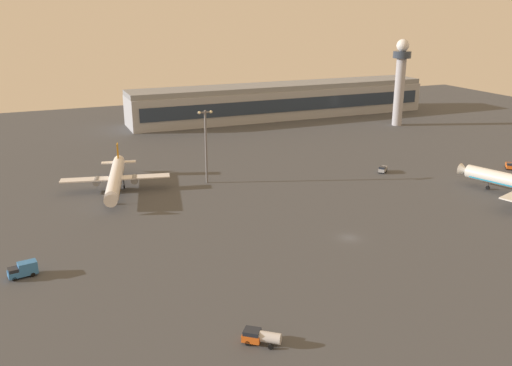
{
  "coord_description": "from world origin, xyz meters",
  "views": [
    {
      "loc": [
        -66.47,
        -102.09,
        52.12
      ],
      "look_at": [
        -8.83,
        36.37,
        4.0
      ],
      "focal_mm": 38.46,
      "sensor_mm": 36.0,
      "label": 1
    }
  ],
  "objects_px": {
    "catering_truck": "(23,270)",
    "apron_light_central": "(206,142)",
    "airplane_mid_apron": "(115,178)",
    "cargo_loader": "(383,169)",
    "fuel_truck": "(260,336)",
    "control_tower": "(400,76)",
    "maintenance_van": "(509,166)"
  },
  "relations": [
    {
      "from": "fuel_truck",
      "to": "cargo_loader",
      "type": "bearing_deg",
      "value": -7.52
    },
    {
      "from": "cargo_loader",
      "to": "airplane_mid_apron",
      "type": "bearing_deg",
      "value": 40.38
    },
    {
      "from": "catering_truck",
      "to": "airplane_mid_apron",
      "type": "bearing_deg",
      "value": -38.11
    },
    {
      "from": "fuel_truck",
      "to": "catering_truck",
      "type": "xyz_separation_m",
      "value": [
        -35.21,
        39.94,
        0.21
      ]
    },
    {
      "from": "maintenance_van",
      "to": "catering_truck",
      "type": "xyz_separation_m",
      "value": [
        -152.61,
        -20.88,
        0.4
      ]
    },
    {
      "from": "control_tower",
      "to": "cargo_loader",
      "type": "height_order",
      "value": "control_tower"
    },
    {
      "from": "maintenance_van",
      "to": "fuel_truck",
      "type": "xyz_separation_m",
      "value": [
        -117.41,
        -60.82,
        0.19
      ]
    },
    {
      "from": "catering_truck",
      "to": "fuel_truck",
      "type": "bearing_deg",
      "value": -148.34
    },
    {
      "from": "maintenance_van",
      "to": "fuel_truck",
      "type": "distance_m",
      "value": 132.23
    },
    {
      "from": "airplane_mid_apron",
      "to": "apron_light_central",
      "type": "distance_m",
      "value": 29.03
    },
    {
      "from": "airplane_mid_apron",
      "to": "catering_truck",
      "type": "relative_size",
      "value": 6.8
    },
    {
      "from": "apron_light_central",
      "to": "maintenance_van",
      "type": "bearing_deg",
      "value": -13.96
    },
    {
      "from": "airplane_mid_apron",
      "to": "cargo_loader",
      "type": "relative_size",
      "value": 9.16
    },
    {
      "from": "cargo_loader",
      "to": "apron_light_central",
      "type": "bearing_deg",
      "value": 38.52
    },
    {
      "from": "cargo_loader",
      "to": "apron_light_central",
      "type": "distance_m",
      "value": 59.62
    },
    {
      "from": "cargo_loader",
      "to": "catering_truck",
      "type": "relative_size",
      "value": 0.74
    },
    {
      "from": "airplane_mid_apron",
      "to": "apron_light_central",
      "type": "bearing_deg",
      "value": -173.45
    },
    {
      "from": "catering_truck",
      "to": "apron_light_central",
      "type": "distance_m",
      "value": 71.18
    },
    {
      "from": "control_tower",
      "to": "cargo_loader",
      "type": "relative_size",
      "value": 8.77
    },
    {
      "from": "cargo_loader",
      "to": "apron_light_central",
      "type": "relative_size",
      "value": 0.19
    },
    {
      "from": "control_tower",
      "to": "airplane_mid_apron",
      "type": "height_order",
      "value": "control_tower"
    },
    {
      "from": "control_tower",
      "to": "fuel_truck",
      "type": "xyz_separation_m",
      "value": [
        -126.58,
        -135.68,
        -21.07
      ]
    },
    {
      "from": "cargo_loader",
      "to": "fuel_truck",
      "type": "bearing_deg",
      "value": 94.44
    },
    {
      "from": "maintenance_van",
      "to": "catering_truck",
      "type": "bearing_deg",
      "value": 46.12
    },
    {
      "from": "control_tower",
      "to": "maintenance_van",
      "type": "xyz_separation_m",
      "value": [
        -9.18,
        -74.86,
        -21.26
      ]
    },
    {
      "from": "fuel_truck",
      "to": "catering_truck",
      "type": "distance_m",
      "value": 53.24
    },
    {
      "from": "catering_truck",
      "to": "apron_light_central",
      "type": "xyz_separation_m",
      "value": [
        53.47,
        45.53,
        11.6
      ]
    },
    {
      "from": "airplane_mid_apron",
      "to": "control_tower",
      "type": "bearing_deg",
      "value": -148.42
    },
    {
      "from": "airplane_mid_apron",
      "to": "fuel_truck",
      "type": "distance_m",
      "value": 88.74
    },
    {
      "from": "control_tower",
      "to": "airplane_mid_apron",
      "type": "relative_size",
      "value": 0.96
    },
    {
      "from": "maintenance_van",
      "to": "cargo_loader",
      "type": "relative_size",
      "value": 1.01
    },
    {
      "from": "catering_truck",
      "to": "apron_light_central",
      "type": "height_order",
      "value": "apron_light_central"
    }
  ]
}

